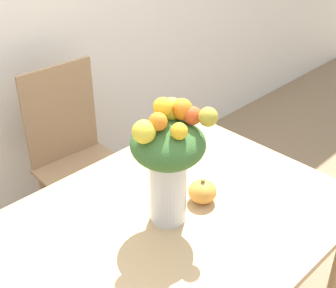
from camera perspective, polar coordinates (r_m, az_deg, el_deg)
name	(u,v)px	position (r m, az deg, el deg)	size (l,w,h in m)	color
dining_table	(172,238)	(1.75, 0.49, -11.42)	(1.27, 0.95, 0.74)	tan
flower_vase	(169,158)	(1.54, 0.07, -1.72)	(0.26, 0.25, 0.47)	silver
pumpkin	(202,192)	(1.74, 4.21, -5.81)	(0.11, 0.11, 0.10)	gold
dining_chair_near_window	(78,160)	(2.46, -10.95, -1.89)	(0.45, 0.45, 0.98)	#9E7A56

